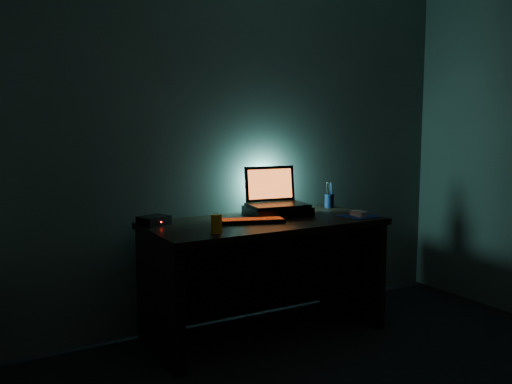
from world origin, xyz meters
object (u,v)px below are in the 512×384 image
keyboard (252,221)px  pen_cup (329,201)px  laptop (274,196)px  mouse (359,214)px  router (154,221)px  juice_glass (216,224)px

keyboard → pen_cup: 0.83m
laptop → mouse: 0.57m
mouse → router: bearing=161.1°
laptop → router: 0.85m
pen_cup → router: 1.34m
mouse → pen_cup: bearing=78.4°
laptop → pen_cup: (0.50, 0.05, -0.07)m
laptop → juice_glass: 0.74m
pen_cup → mouse: bearing=-99.4°
keyboard → router: 0.60m
mouse → router: router is taller
mouse → router: (-1.28, 0.38, 0.01)m
keyboard → mouse: (0.72, -0.16, 0.01)m
keyboard → juice_glass: bearing=-132.3°
laptop → keyboard: size_ratio=0.98×
laptop → mouse: (0.43, -0.36, -0.10)m
mouse → router: 1.33m
laptop → pen_cup: bearing=13.5°
pen_cup → juice_glass: bearing=-158.7°
laptop → mouse: size_ratio=3.76×
mouse → juice_glass: juice_glass is taller
mouse → keyboard: bearing=164.9°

